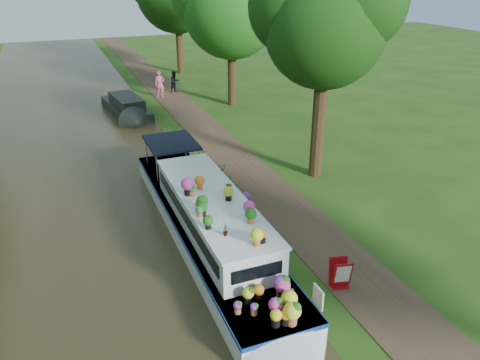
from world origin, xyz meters
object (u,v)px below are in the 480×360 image
Objects in this scene: plant_boat at (213,226)px; pedestrian_pink at (160,84)px; pedestrian_dark at (175,82)px; sandwich_board at (340,274)px; second_boat at (127,108)px.

plant_boat is 19.67m from pedestrian_pink.
plant_boat reaches higher than pedestrian_pink.
sandwich_board is at bearing -113.76° from pedestrian_dark.
second_boat is 4.23× the size of pedestrian_dark.
second_boat is 7.26× the size of sandwich_board.
second_boat reaches higher than sandwich_board.
plant_boat is 4.23m from sandwich_board.
plant_boat is 16.04m from second_boat.
plant_boat is 7.45× the size of pedestrian_pink.
sandwich_board is 23.72m from pedestrian_dark.
sandwich_board is 0.48× the size of pedestrian_pink.
pedestrian_dark is at bearing 39.52° from second_boat.
second_boat is at bearing -123.33° from pedestrian_pink.
plant_boat is 20.84m from pedestrian_dark.
plant_boat reaches higher than sandwich_board.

